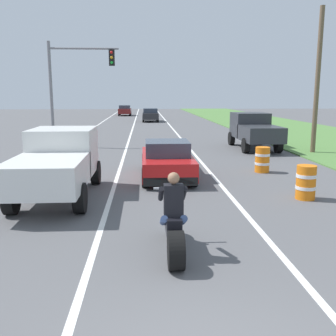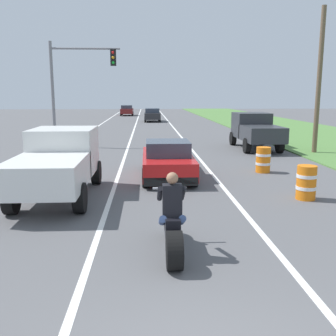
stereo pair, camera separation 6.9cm
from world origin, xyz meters
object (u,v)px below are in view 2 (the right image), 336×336
(construction_barrel_nearest, at_px, (306,182))
(sports_car_red, at_px, (167,160))
(construction_barrel_mid, at_px, (263,160))
(pickup_truck_right_shoulder_dark_grey, at_px, (255,129))
(distant_car_far_ahead, at_px, (152,115))
(motorcycle_with_rider, at_px, (172,226))
(pickup_truck_left_lane_white, at_px, (58,161))
(distant_car_further_ahead, at_px, (127,110))
(traffic_light_mast_near, at_px, (73,78))

(construction_barrel_nearest, bearing_deg, sports_car_red, 139.55)
(sports_car_red, relative_size, construction_barrel_mid, 4.30)
(pickup_truck_right_shoulder_dark_grey, xyz_separation_m, construction_barrel_mid, (-1.53, -6.66, -0.60))
(sports_car_red, xyz_separation_m, distant_car_far_ahead, (-0.08, 30.22, 0.14))
(motorcycle_with_rider, xyz_separation_m, distant_car_far_ahead, (0.22, 37.35, 0.18))
(motorcycle_with_rider, height_order, construction_barrel_mid, motorcycle_with_rider)
(motorcycle_with_rider, bearing_deg, construction_barrel_nearest, 42.51)
(construction_barrel_mid, bearing_deg, pickup_truck_left_lane_white, -154.62)
(distant_car_far_ahead, bearing_deg, pickup_truck_left_lane_white, -95.71)
(sports_car_red, height_order, construction_barrel_mid, sports_car_red)
(sports_car_red, relative_size, distant_car_further_ahead, 1.08)
(pickup_truck_right_shoulder_dark_grey, xyz_separation_m, distant_car_further_ahead, (-8.91, 35.83, -0.33))
(traffic_light_mast_near, bearing_deg, construction_barrel_mid, -43.75)
(pickup_truck_right_shoulder_dark_grey, relative_size, construction_barrel_nearest, 4.80)
(pickup_truck_left_lane_white, height_order, traffic_light_mast_near, traffic_light_mast_near)
(traffic_light_mast_near, bearing_deg, distant_car_further_ahead, 87.65)
(sports_car_red, distance_m, pickup_truck_right_shoulder_dark_grey, 9.13)
(motorcycle_with_rider, height_order, pickup_truck_left_lane_white, pickup_truck_left_lane_white)
(sports_car_red, height_order, distant_car_far_ahead, distant_car_far_ahead)
(traffic_light_mast_near, bearing_deg, construction_barrel_nearest, -54.58)
(motorcycle_with_rider, height_order, distant_car_far_ahead, motorcycle_with_rider)
(pickup_truck_left_lane_white, distance_m, construction_barrel_mid, 7.97)
(construction_barrel_mid, bearing_deg, sports_car_red, -169.25)
(pickup_truck_right_shoulder_dark_grey, bearing_deg, distant_car_further_ahead, 103.96)
(sports_car_red, xyz_separation_m, pickup_truck_left_lane_white, (-3.37, -2.68, 0.48))
(traffic_light_mast_near, relative_size, distant_car_further_ahead, 1.50)
(sports_car_red, bearing_deg, construction_barrel_nearest, -40.45)
(construction_barrel_nearest, bearing_deg, pickup_truck_right_shoulder_dark_grey, 82.16)
(pickup_truck_right_shoulder_dark_grey, relative_size, construction_barrel_mid, 4.80)
(pickup_truck_right_shoulder_dark_grey, relative_size, distant_car_far_ahead, 1.20)
(motorcycle_with_rider, relative_size, pickup_truck_left_lane_white, 0.46)
(pickup_truck_right_shoulder_dark_grey, relative_size, traffic_light_mast_near, 0.80)
(construction_barrel_nearest, relative_size, distant_car_far_ahead, 0.25)
(pickup_truck_left_lane_white, bearing_deg, distant_car_further_ahead, 90.25)
(sports_car_red, bearing_deg, construction_barrel_mid, 10.75)
(traffic_light_mast_near, height_order, distant_car_further_ahead, traffic_light_mast_near)
(pickup_truck_left_lane_white, bearing_deg, construction_barrel_mid, 25.38)
(distant_car_far_ahead, bearing_deg, sports_car_red, -89.85)
(construction_barrel_mid, xyz_separation_m, distant_car_far_ahead, (-3.89, 29.49, 0.27))
(sports_car_red, xyz_separation_m, distant_car_further_ahead, (-3.56, 43.21, 0.14))
(traffic_light_mast_near, relative_size, construction_barrel_nearest, 6.00)
(distant_car_far_ahead, distance_m, distant_car_further_ahead, 13.46)
(motorcycle_with_rider, relative_size, traffic_light_mast_near, 0.37)
(pickup_truck_left_lane_white, xyz_separation_m, pickup_truck_right_shoulder_dark_grey, (8.71, 10.06, 0.00))
(pickup_truck_left_lane_white, height_order, pickup_truck_right_shoulder_dark_grey, same)
(traffic_light_mast_near, distance_m, distant_car_far_ahead, 21.88)
(construction_barrel_mid, bearing_deg, pickup_truck_right_shoulder_dark_grey, 77.02)
(pickup_truck_left_lane_white, xyz_separation_m, construction_barrel_nearest, (7.24, -0.62, -0.60))
(pickup_truck_right_shoulder_dark_grey, distance_m, traffic_light_mast_near, 10.84)
(pickup_truck_left_lane_white, relative_size, distant_car_far_ahead, 1.20)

